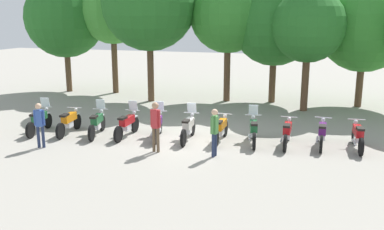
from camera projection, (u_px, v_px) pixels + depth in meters
The scene contains 22 objects.
ground_plane at pixel (188, 140), 16.38m from camera, with size 80.00×80.00×0.00m, color gray.
motorcycle_0 at pixel (40, 121), 17.35m from camera, with size 0.67×2.17×1.37m.
motorcycle_1 at pixel (69, 122), 17.22m from camera, with size 0.62×2.18×0.99m.
motorcycle_2 at pixel (97, 123), 16.96m from camera, with size 0.75×2.15×1.37m.
motorcycle_3 at pixel (127, 124), 16.76m from camera, with size 0.62×2.19×1.37m.
motorcycle_4 at pixel (158, 125), 16.59m from camera, with size 0.78×2.15×1.37m.
motorcycle_5 at pixel (188, 127), 16.29m from camera, with size 0.62×2.19×1.37m.
motorcycle_6 at pixel (221, 129), 16.12m from camera, with size 0.62×2.19×0.99m.
motorcycle_7 at pixel (253, 130), 15.90m from camera, with size 0.68×2.17×1.37m.
motorcycle_8 at pixel (287, 133), 15.61m from camera, with size 0.62×2.19×0.99m.
motorcycle_9 at pixel (322, 133), 15.51m from camera, with size 0.62×2.19×0.99m.
motorcycle_10 at pixel (358, 136), 15.21m from camera, with size 0.62×2.19×0.99m.
person_0 at pixel (156, 123), 14.75m from camera, with size 0.41×0.27×1.80m.
person_1 at pixel (214, 129), 14.29m from camera, with size 0.26×0.41×1.67m.
person_2 at pixel (40, 122), 15.26m from camera, with size 0.40×0.28×1.66m.
tree_0 at pixel (65, 18), 26.13m from camera, with size 4.88×4.88×7.05m.
tree_1 at pixel (113, 12), 25.54m from camera, with size 3.95×3.95×6.98m.
tree_2 at pixel (149, 4), 22.82m from camera, with size 5.15×5.15×7.96m.
tree_3 at pixel (228, 15), 22.98m from camera, with size 4.21×4.21×6.92m.
tree_4 at pixel (275, 23), 22.74m from camera, with size 4.59×4.59×6.63m.
tree_5 at pixel (308, 26), 20.61m from camera, with size 3.60×3.60×6.05m.
tree_6 at pixel (365, 27), 21.60m from camera, with size 4.68×4.68×6.54m.
Camera 1 is at (4.75, -14.99, 4.69)m, focal length 39.49 mm.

